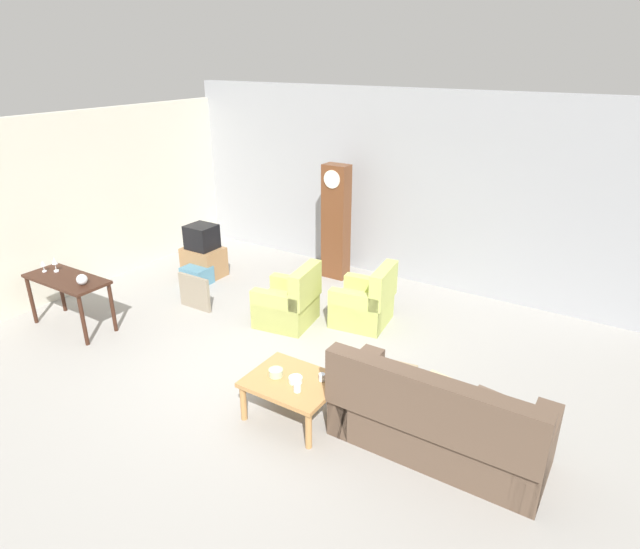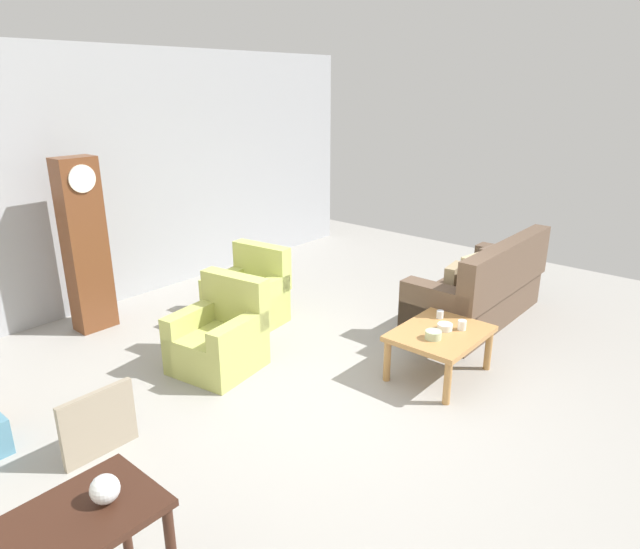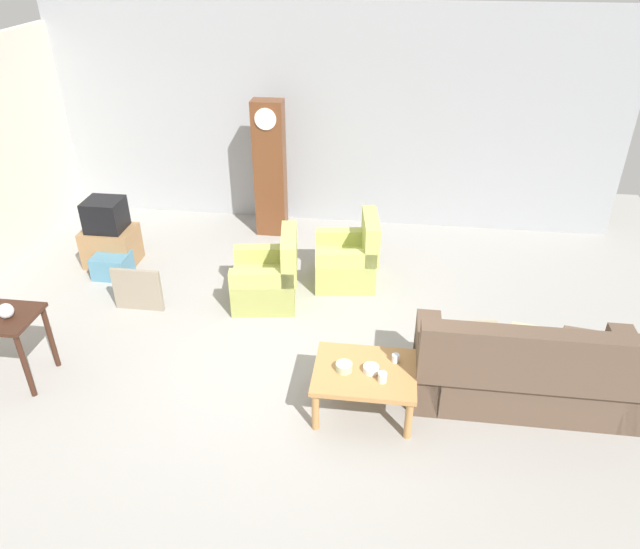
# 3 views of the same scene
# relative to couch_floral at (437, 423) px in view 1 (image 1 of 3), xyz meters

# --- Properties ---
(ground_plane) EXTENTS (10.40, 10.40, 0.00)m
(ground_plane) POSITION_rel_couch_floral_xyz_m (-2.32, 0.39, -0.36)
(ground_plane) COLOR #999691
(garage_door_wall) EXTENTS (8.40, 0.16, 3.20)m
(garage_door_wall) POSITION_rel_couch_floral_xyz_m (-2.32, 3.99, 1.24)
(garage_door_wall) COLOR #9EA0A5
(garage_door_wall) RESTS_ON ground_plane
(pegboard_wall_left) EXTENTS (0.12, 6.40, 2.88)m
(pegboard_wall_left) POSITION_rel_couch_floral_xyz_m (-6.52, 0.79, 1.08)
(pegboard_wall_left) COLOR beige
(pegboard_wall_left) RESTS_ON ground_plane
(couch_floral) EXTENTS (2.10, 0.88, 1.04)m
(couch_floral) POSITION_rel_couch_floral_xyz_m (0.00, 0.00, 0.00)
(couch_floral) COLOR brown
(couch_floral) RESTS_ON ground_plane
(armchair_olive_near) EXTENTS (0.90, 0.87, 0.92)m
(armchair_olive_near) POSITION_rel_couch_floral_xyz_m (-2.82, 1.46, -0.05)
(armchair_olive_near) COLOR tan
(armchair_olive_near) RESTS_ON ground_plane
(armchair_olive_far) EXTENTS (0.88, 0.86, 0.92)m
(armchair_olive_far) POSITION_rel_couch_floral_xyz_m (-1.88, 2.06, -0.05)
(armchair_olive_far) COLOR #B8C261
(armchair_olive_far) RESTS_ON ground_plane
(coffee_table_wood) EXTENTS (0.96, 0.76, 0.47)m
(coffee_table_wood) POSITION_rel_couch_floral_xyz_m (-1.52, -0.30, 0.05)
(coffee_table_wood) COLOR #B27F47
(coffee_table_wood) RESTS_ON ground_plane
(console_table_dark) EXTENTS (1.30, 0.56, 0.78)m
(console_table_dark) POSITION_rel_couch_floral_xyz_m (-5.41, -0.31, 0.31)
(console_table_dark) COLOR #381E14
(console_table_dark) RESTS_ON ground_plane
(grandfather_clock) EXTENTS (0.44, 0.30, 2.00)m
(grandfather_clock) POSITION_rel_couch_floral_xyz_m (-3.16, 3.35, 0.65)
(grandfather_clock) COLOR brown
(grandfather_clock) RESTS_ON ground_plane
(tv_stand_cabinet) EXTENTS (0.68, 0.52, 0.52)m
(tv_stand_cabinet) POSITION_rel_couch_floral_xyz_m (-5.15, 2.12, -0.09)
(tv_stand_cabinet) COLOR #997047
(tv_stand_cabinet) RESTS_ON ground_plane
(tv_crt) EXTENTS (0.48, 0.44, 0.42)m
(tv_crt) POSITION_rel_couch_floral_xyz_m (-5.15, 2.12, 0.38)
(tv_crt) COLOR black
(tv_crt) RESTS_ON tv_stand_cabinet
(framed_picture_leaning) EXTENTS (0.60, 0.05, 0.55)m
(framed_picture_leaning) POSITION_rel_couch_floral_xyz_m (-4.35, 1.07, -0.08)
(framed_picture_leaning) COLOR gray
(framed_picture_leaning) RESTS_ON ground_plane
(storage_box_blue) EXTENTS (0.45, 0.39, 0.30)m
(storage_box_blue) POSITION_rel_couch_floral_xyz_m (-5.01, 1.79, -0.20)
(storage_box_blue) COLOR teal
(storage_box_blue) RESTS_ON ground_plane
(glass_dome_cloche) EXTENTS (0.15, 0.15, 0.15)m
(glass_dome_cloche) POSITION_rel_couch_floral_xyz_m (-5.00, -0.33, 0.50)
(glass_dome_cloche) COLOR silver
(glass_dome_cloche) RESTS_ON console_table_dark
(cup_white_porcelain) EXTENTS (0.08, 0.08, 0.10)m
(cup_white_porcelain) POSITION_rel_couch_floral_xyz_m (-1.36, -0.44, 0.17)
(cup_white_porcelain) COLOR white
(cup_white_porcelain) RESTS_ON coffee_table_wood
(cup_blue_rimmed) EXTENTS (0.07, 0.07, 0.08)m
(cup_blue_rimmed) POSITION_rel_couch_floral_xyz_m (-1.25, -0.14, 0.16)
(cup_blue_rimmed) COLOR silver
(cup_blue_rimmed) RESTS_ON coffee_table_wood
(bowl_white_stacked) EXTENTS (0.15, 0.15, 0.06)m
(bowl_white_stacked) POSITION_rel_couch_floral_xyz_m (-1.47, -0.32, 0.15)
(bowl_white_stacked) COLOR white
(bowl_white_stacked) RESTS_ON coffee_table_wood
(bowl_shallow_green) EXTENTS (0.16, 0.16, 0.08)m
(bowl_shallow_green) POSITION_rel_couch_floral_xyz_m (-1.72, -0.33, 0.16)
(bowl_shallow_green) COLOR #B2C69E
(bowl_shallow_green) RESTS_ON coffee_table_wood
(wine_glass_tall) EXTENTS (0.07, 0.07, 0.17)m
(wine_glass_tall) POSITION_rel_couch_floral_xyz_m (-5.87, -0.34, 0.54)
(wine_glass_tall) COLOR silver
(wine_glass_tall) RESTS_ON console_table_dark
(wine_glass_mid) EXTENTS (0.08, 0.08, 0.22)m
(wine_glass_mid) POSITION_rel_couch_floral_xyz_m (-5.73, -0.25, 0.57)
(wine_glass_mid) COLOR silver
(wine_glass_mid) RESTS_ON console_table_dark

